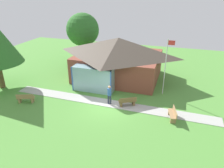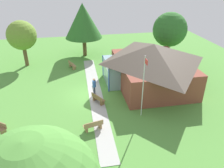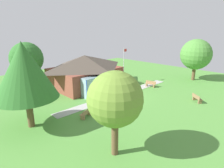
# 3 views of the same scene
# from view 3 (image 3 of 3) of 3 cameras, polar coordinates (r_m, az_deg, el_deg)

# --- Properties ---
(ground_plane) EXTENTS (44.00, 44.00, 0.00)m
(ground_plane) POSITION_cam_3_polar(r_m,az_deg,el_deg) (23.56, 3.59, -3.48)
(ground_plane) COLOR #54933D
(pavilion) EXTENTS (9.66, 8.60, 4.43)m
(pavilion) POSITION_cam_3_polar(r_m,az_deg,el_deg) (26.86, -8.06, 4.02)
(pavilion) COLOR brown
(pavilion) RESTS_ON ground_plane
(footpath) EXTENTS (18.17, 1.57, 0.03)m
(footpath) POSITION_cam_3_polar(r_m,az_deg,el_deg) (23.91, 2.58, -3.12)
(footpath) COLOR #ADADA8
(footpath) RESTS_ON ground_plane
(flagpole) EXTENTS (0.64, 0.08, 5.26)m
(flagpole) POSITION_cam_3_polar(r_m,az_deg,el_deg) (28.40, 3.59, 6.07)
(flagpole) COLOR silver
(flagpole) RESTS_ON ground_plane
(bench_mid_left) EXTENTS (1.56, 0.93, 0.84)m
(bench_mid_left) POSITION_cam_3_polar(r_m,az_deg,el_deg) (18.01, -7.72, -8.72)
(bench_mid_left) COLOR #9E7A51
(bench_mid_left) RESTS_ON ground_plane
(bench_rear_near_path) EXTENTS (1.52, 1.14, 0.84)m
(bench_rear_near_path) POSITION_cam_3_polar(r_m,az_deg,el_deg) (24.99, 5.04, -1.36)
(bench_rear_near_path) COLOR brown
(bench_rear_near_path) RESTS_ON ground_plane
(bench_mid_right) EXTENTS (0.76, 1.56, 0.84)m
(bench_mid_right) POSITION_cam_3_polar(r_m,az_deg,el_deg) (27.41, 11.50, -0.02)
(bench_mid_right) COLOR #9E7A51
(bench_mid_right) RESTS_ON ground_plane
(bench_front_right) EXTENTS (1.26, 1.46, 0.84)m
(bench_front_right) POSITION_cam_3_polar(r_m,az_deg,el_deg) (23.48, 24.18, -3.98)
(bench_front_right) COLOR olive
(bench_front_right) RESTS_ON ground_plane
(visitor_on_path) EXTENTS (0.34, 0.34, 1.74)m
(visitor_on_path) POSITION_cam_3_polar(r_m,az_deg,el_deg) (23.60, 2.91, -0.82)
(visitor_on_path) COLOR #2D3347
(visitor_on_path) RESTS_ON ground_plane
(tree_west_hedge) EXTENTS (5.02, 5.02, 7.11)m
(tree_west_hedge) POSITION_cam_3_polar(r_m,az_deg,el_deg) (16.31, -24.87, 3.63)
(tree_west_hedge) COLOR brown
(tree_west_hedge) RESTS_ON ground_plane
(tree_lawn_corner) EXTENTS (3.50, 3.50, 5.63)m
(tree_lawn_corner) POSITION_cam_3_polar(r_m,az_deg,el_deg) (11.57, 0.92, -4.68)
(tree_lawn_corner) COLOR brown
(tree_lawn_corner) RESTS_ON ground_plane
(tree_behind_pavilion_left) EXTENTS (4.27, 4.27, 6.33)m
(tree_behind_pavilion_left) POSITION_cam_3_polar(r_m,az_deg,el_deg) (27.58, -24.29, 6.99)
(tree_behind_pavilion_left) COLOR brown
(tree_behind_pavilion_left) RESTS_ON ground_plane
(tree_far_east) EXTENTS (4.72, 4.72, 6.46)m
(tree_far_east) POSITION_cam_3_polar(r_m,az_deg,el_deg) (32.55, 23.94, 8.12)
(tree_far_east) COLOR brown
(tree_far_east) RESTS_ON ground_plane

